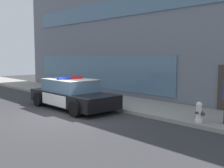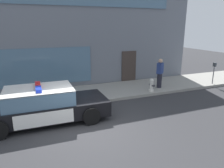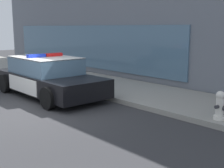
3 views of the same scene
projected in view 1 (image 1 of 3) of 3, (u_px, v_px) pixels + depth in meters
ground at (63, 118)px, 10.86m from camera, size 48.00×48.00×0.00m
sidewalk at (131, 104)px, 13.55m from camera, size 48.00×2.98×0.15m
storefront_building at (167, 39)px, 18.94m from camera, size 21.75×9.16×7.36m
police_cruiser at (72, 94)px, 12.82m from camera, size 4.88×2.16×1.49m
fire_hydrant at (199, 112)px, 9.55m from camera, size 0.34×0.39×0.73m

